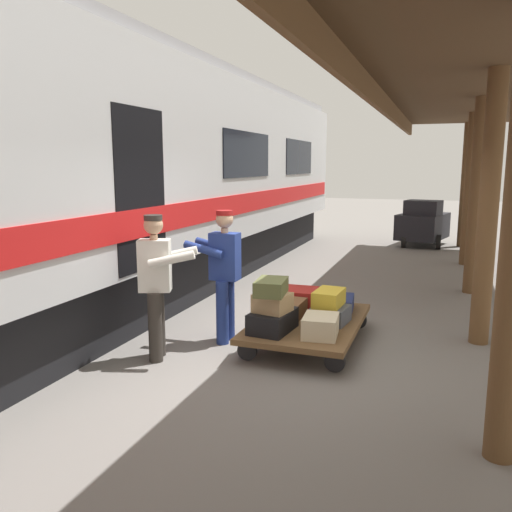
% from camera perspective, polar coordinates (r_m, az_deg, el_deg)
% --- Properties ---
extents(ground_plane, '(60.00, 60.00, 0.00)m').
position_cam_1_polar(ground_plane, '(6.17, 6.57, -11.63)').
color(ground_plane, slate).
extents(platform_canopy, '(3.20, 20.68, 3.56)m').
position_cam_1_polar(platform_canopy, '(5.69, 25.65, 19.02)').
color(platform_canopy, brown).
rests_on(platform_canopy, ground_plane).
extents(train_car, '(3.02, 21.17, 4.00)m').
position_cam_1_polar(train_car, '(7.52, -22.29, 7.69)').
color(train_car, silver).
rests_on(train_car, ground_plane).
extents(luggage_cart, '(1.29, 2.08, 0.31)m').
position_cam_1_polar(luggage_cart, '(6.75, 5.71, -7.34)').
color(luggage_cart, brown).
rests_on(luggage_cart, ground_plane).
extents(suitcase_red_plastic, '(0.53, 0.51, 0.26)m').
position_cam_1_polar(suitcase_red_plastic, '(7.30, 4.62, -4.57)').
color(suitcase_red_plastic, '#AD231E').
rests_on(suitcase_red_plastic, luggage_cart).
extents(suitcase_cream_canvas, '(0.43, 0.52, 0.24)m').
position_cam_1_polar(suitcase_cream_canvas, '(6.10, 7.08, -7.62)').
color(suitcase_cream_canvas, beige).
rests_on(suitcase_cream_canvas, luggage_cart).
extents(suitcase_black_hardshell, '(0.49, 0.67, 0.24)m').
position_cam_1_polar(suitcase_black_hardshell, '(6.25, 1.83, -7.12)').
color(suitcase_black_hardshell, black).
rests_on(suitcase_black_hardshell, luggage_cart).
extents(suitcase_navy_fabric, '(0.42, 0.62, 0.19)m').
position_cam_1_polar(suitcase_navy_fabric, '(7.19, 9.12, -5.19)').
color(suitcase_navy_fabric, navy).
rests_on(suitcase_navy_fabric, luggage_cart).
extents(suitcase_slate_roller, '(0.47, 0.49, 0.21)m').
position_cam_1_polar(suitcase_slate_roller, '(6.64, 8.18, -6.34)').
color(suitcase_slate_roller, '#4C515B').
rests_on(suitcase_slate_roller, luggage_cart).
extents(suitcase_brown_leather, '(0.41, 0.62, 0.21)m').
position_cam_1_polar(suitcase_brown_leather, '(6.78, 3.34, -5.90)').
color(suitcase_brown_leather, brown).
rests_on(suitcase_brown_leather, luggage_cart).
extents(suitcase_tan_vintage, '(0.45, 0.43, 0.22)m').
position_cam_1_polar(suitcase_tan_vintage, '(6.17, 1.82, -5.12)').
color(suitcase_tan_vintage, tan).
rests_on(suitcase_tan_vintage, suitcase_black_hardshell).
extents(suitcase_yellow_case, '(0.35, 0.52, 0.20)m').
position_cam_1_polar(suitcase_yellow_case, '(6.61, 7.99, -4.58)').
color(suitcase_yellow_case, gold).
rests_on(suitcase_yellow_case, suitcase_slate_roller).
extents(suitcase_olive_duffel, '(0.39, 0.52, 0.18)m').
position_cam_1_polar(suitcase_olive_duffel, '(6.08, 1.67, -3.41)').
color(suitcase_olive_duffel, brown).
rests_on(suitcase_olive_duffel, suitcase_tan_vintage).
extents(porter_in_overalls, '(0.67, 0.42, 1.70)m').
position_cam_1_polar(porter_in_overalls, '(6.63, -3.57, -1.68)').
color(porter_in_overalls, navy).
rests_on(porter_in_overalls, ground_plane).
extents(porter_by_door, '(0.73, 0.58, 1.70)m').
position_cam_1_polar(porter_by_door, '(6.13, -10.79, -2.81)').
color(porter_by_door, '#332D28').
rests_on(porter_by_door, ground_plane).
extents(baggage_tug, '(1.47, 1.91, 1.30)m').
position_cam_1_polar(baggage_tug, '(15.39, 17.80, 3.40)').
color(baggage_tug, black).
rests_on(baggage_tug, ground_plane).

